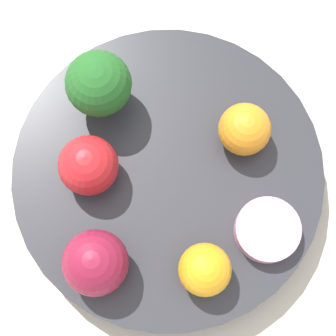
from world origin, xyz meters
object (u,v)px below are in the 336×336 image
object	(u,v)px
apple_green	(88,165)
broccoli	(99,85)
small_cup	(267,230)
bowl	(168,176)
orange_front	(205,270)
orange_back	(244,129)
apple_red	(95,263)

from	to	relation	value
apple_green	broccoli	bearing A→B (deg)	-171.38
broccoli	small_cup	size ratio (longest dim) A/B	1.24
bowl	small_cup	bearing A→B (deg)	72.91
orange_front	small_cup	bearing A→B (deg)	137.66
bowl	apple_green	world-z (taller)	apple_green
apple_green	orange_back	distance (m)	0.13
small_cup	orange_back	bearing A→B (deg)	-152.36
apple_red	orange_front	bearing A→B (deg)	102.19
apple_green	bowl	bearing A→B (deg)	106.95
orange_back	apple_red	bearing A→B (deg)	-31.92
apple_red	apple_green	distance (m)	0.08
broccoli	orange_front	size ratio (longest dim) A/B	1.57
bowl	orange_front	world-z (taller)	orange_front
orange_front	orange_back	xyz separation A→B (m)	(-0.12, 0.00, 0.00)
apple_green	orange_front	xyz separation A→B (m)	(0.05, 0.11, -0.00)
broccoli	apple_green	bearing A→B (deg)	8.62
apple_red	orange_back	bearing A→B (deg)	148.08
apple_red	apple_green	bearing A→B (deg)	-158.39
apple_red	bowl	bearing A→B (deg)	160.36
orange_front	small_cup	size ratio (longest dim) A/B	0.79
orange_front	orange_back	distance (m)	0.12
broccoli	apple_green	xyz separation A→B (m)	(0.06, 0.01, -0.01)
bowl	orange_back	xyz separation A→B (m)	(-0.04, 0.05, 0.04)
orange_back	small_cup	world-z (taller)	orange_back
apple_red	small_cup	distance (m)	0.14
broccoli	apple_red	xyz separation A→B (m)	(0.13, 0.04, -0.01)
apple_green	small_cup	bearing A→B (deg)	86.48
apple_green	orange_front	size ratio (longest dim) A/B	1.17
orange_front	broccoli	bearing A→B (deg)	-134.56
orange_back	small_cup	distance (m)	0.08
apple_green	small_cup	world-z (taller)	apple_green
apple_green	orange_back	xyz separation A→B (m)	(-0.06, 0.11, -0.00)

